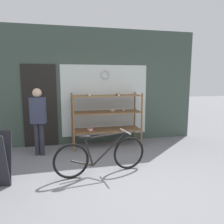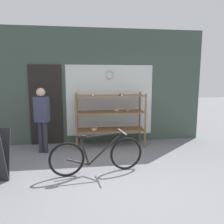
% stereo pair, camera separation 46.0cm
% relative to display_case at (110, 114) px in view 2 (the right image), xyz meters
% --- Properties ---
extents(ground_plane, '(30.00, 30.00, 0.00)m').
position_rel_display_case_xyz_m(ground_plane, '(-0.15, -2.24, -0.85)').
color(ground_plane, slate).
extents(storefront_facade, '(5.55, 0.13, 3.05)m').
position_rel_display_case_xyz_m(storefront_facade, '(-0.19, 0.43, 0.64)').
color(storefront_facade, '#3D4C42').
rests_on(storefront_facade, ground_plane).
extents(display_case, '(1.76, 0.59, 1.38)m').
position_rel_display_case_xyz_m(display_case, '(0.00, 0.00, 0.00)').
color(display_case, brown).
rests_on(display_case, ground_plane).
extents(bicycle, '(1.75, 0.46, 0.77)m').
position_rel_display_case_xyz_m(bicycle, '(-0.44, -1.61, -0.51)').
color(bicycle, black).
rests_on(bicycle, ground_plane).
extents(pedestrian, '(0.36, 0.26, 1.54)m').
position_rel_display_case_xyz_m(pedestrian, '(-1.63, -0.31, 0.04)').
color(pedestrian, '#282833').
rests_on(pedestrian, ground_plane).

